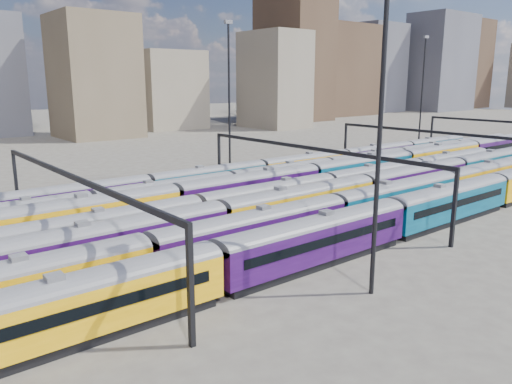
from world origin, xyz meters
TOP-DOWN VIEW (x-y plane):
  - ground at (0.00, 0.00)m, footprint 500.00×500.00m
  - rake_0 at (-3.92, -15.00)m, footprint 152.16×3.18m
  - rake_1 at (-6.92, -10.00)m, footprint 151.90×3.17m
  - rake_2 at (-7.32, -5.00)m, footprint 132.35×3.23m
  - rake_3 at (-6.78, 0.00)m, footprint 121.46×2.96m
  - rake_4 at (15.63, 5.00)m, footprint 133.13×3.24m
  - rake_5 at (14.62, 10.00)m, footprint 135.66×2.84m
  - rake_6 at (14.58, 15.00)m, footprint 116.31×2.84m
  - gantry_1 at (-20.00, 0.00)m, footprint 0.35×40.35m
  - gantry_2 at (10.00, 0.00)m, footprint 0.35×40.35m
  - gantry_3 at (40.00, 0.00)m, footprint 0.35×40.35m
  - mast_2 at (-5.00, -22.00)m, footprint 1.40×0.50m
  - mast_3 at (15.00, 24.00)m, footprint 1.40×0.50m
  - mast_5 at (65.00, 20.00)m, footprint 1.40×0.50m
  - skyline at (104.75, 105.73)m, footprint 399.22×60.48m

SIDE VIEW (x-z plane):
  - ground at x=0.00m, z-range 0.00..0.00m
  - rake_5 at x=14.62m, z-range 0.12..4.88m
  - rake_6 at x=14.58m, z-range 0.12..4.89m
  - rake_3 at x=-6.78m, z-range 0.12..5.11m
  - rake_1 at x=-6.92m, z-range 0.13..5.48m
  - rake_0 at x=-3.92m, z-range 0.13..5.49m
  - rake_2 at x=-7.32m, z-range 0.14..5.58m
  - rake_4 at x=15.63m, z-range 0.14..5.61m
  - gantry_1 at x=-20.00m, z-range 2.78..10.80m
  - gantry_2 at x=10.00m, z-range 2.78..10.80m
  - gantry_3 at x=40.00m, z-range 2.78..10.80m
  - mast_2 at x=-5.00m, z-range 1.17..26.77m
  - mast_3 at x=15.00m, z-range 1.17..26.77m
  - mast_5 at x=65.00m, z-range 1.17..26.77m
  - skyline at x=104.75m, z-range -4.18..45.85m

